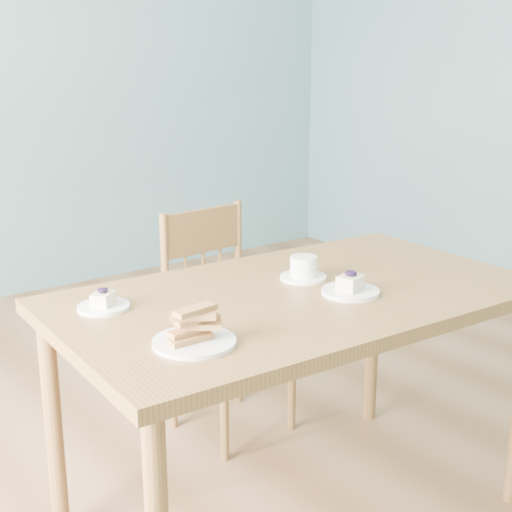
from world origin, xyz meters
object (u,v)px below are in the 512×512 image
at_px(dining_chair, 225,320).
at_px(cheesecake_plate_near, 350,288).
at_px(dining_table, 297,316).
at_px(coffee_cup, 304,269).
at_px(cheesecake_plate_far, 103,303).
at_px(biscotti_plate, 194,332).

height_order(dining_chair, cheesecake_plate_near, dining_chair).
bearing_deg(dining_table, dining_chair, 78.08).
xyz_separation_m(dining_chair, coffee_cup, (-0.07, -0.52, 0.33)).
relative_size(cheesecake_plate_far, coffee_cup, 0.99).
relative_size(cheesecake_plate_near, biscotti_plate, 0.84).
xyz_separation_m(dining_chair, cheesecake_plate_far, (-0.67, -0.40, 0.32)).
height_order(cheesecake_plate_far, coffee_cup, coffee_cup).
bearing_deg(cheesecake_plate_near, dining_table, 134.60).
bearing_deg(dining_chair, dining_table, -109.29).
bearing_deg(coffee_cup, dining_chair, 66.77).
relative_size(dining_chair, cheesecake_plate_near, 5.14).
bearing_deg(coffee_cup, cheesecake_plate_near, -102.51).
distance_m(coffee_cup, biscotti_plate, 0.59).
xyz_separation_m(cheesecake_plate_near, coffee_cup, (-0.01, 0.19, 0.01)).
bearing_deg(dining_chair, cheesecake_plate_near, -98.84).
relative_size(dining_chair, cheesecake_plate_far, 6.09).
bearing_deg(biscotti_plate, dining_table, 18.25).
relative_size(dining_table, dining_chair, 1.67).
xyz_separation_m(cheesecake_plate_near, cheesecake_plate_far, (-0.61, 0.31, -0.00)).
bearing_deg(cheesecake_plate_near, biscotti_plate, -175.72).
xyz_separation_m(dining_chair, biscotti_plate, (-0.61, -0.75, 0.33)).
relative_size(cheesecake_plate_near, cheesecake_plate_far, 1.18).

